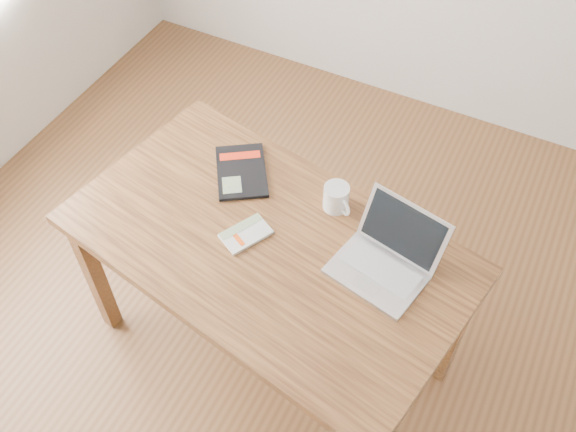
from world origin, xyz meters
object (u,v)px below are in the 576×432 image
at_px(desk, 268,257).
at_px(white_guidebook, 246,234).
at_px(laptop, 386,258).
at_px(black_guidebook, 241,171).
at_px(coffee_mug, 337,198).

height_order(desk, white_guidebook, white_guidebook).
bearing_deg(desk, white_guidebook, -162.17).
relative_size(desk, laptop, 4.27).
distance_m(white_guidebook, black_guidebook, 0.30).
relative_size(white_guidebook, laptop, 0.55).
height_order(desk, coffee_mug, coffee_mug).
relative_size(black_guidebook, coffee_mug, 2.70).
distance_m(white_guidebook, coffee_mug, 0.35).
bearing_deg(white_guidebook, desk, 34.43).
distance_m(laptop, coffee_mug, 0.30).
xyz_separation_m(desk, black_guidebook, (-0.24, 0.24, 0.10)).
bearing_deg(coffee_mug, desk, -86.91).
bearing_deg(black_guidebook, coffee_mug, -32.74).
bearing_deg(white_guidebook, black_guidebook, 150.07).
relative_size(laptop, coffee_mug, 2.91).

